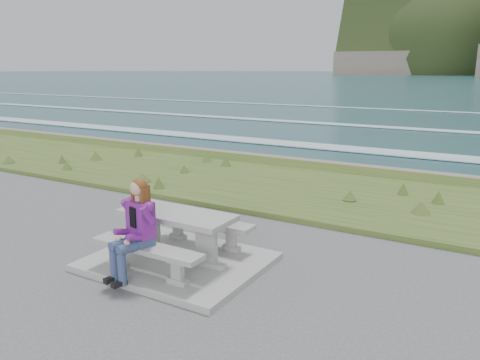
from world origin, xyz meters
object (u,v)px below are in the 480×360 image
(bench_seaward, at_px, (204,224))
(seated_woman, at_px, (132,242))
(bench_landward, at_px, (147,252))
(picnic_table, at_px, (177,223))

(bench_seaward, distance_m, seated_woman, 1.55)
(bench_landward, relative_size, seated_woman, 1.28)
(bench_landward, height_order, seated_woman, seated_woman)
(picnic_table, distance_m, bench_seaward, 0.74)
(picnic_table, distance_m, seated_woman, 0.84)
(picnic_table, xyz_separation_m, bench_seaward, (0.00, 0.70, -0.23))
(bench_seaward, bearing_deg, seated_woman, -94.96)
(bench_landward, distance_m, seated_woman, 0.25)
(picnic_table, xyz_separation_m, seated_woman, (-0.13, -0.83, -0.07))
(seated_woman, bearing_deg, bench_landward, 57.33)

